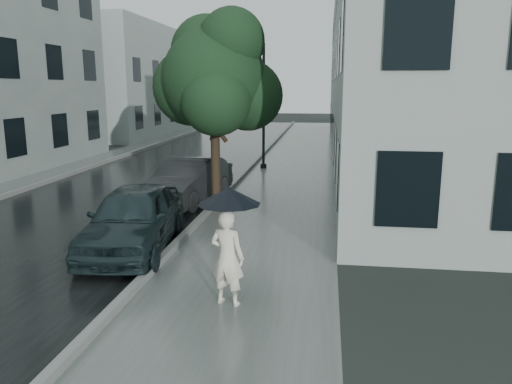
# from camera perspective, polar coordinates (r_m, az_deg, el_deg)

# --- Properties ---
(ground) EXTENTS (120.00, 120.00, 0.00)m
(ground) POSITION_cam_1_polar(r_m,az_deg,el_deg) (9.17, -3.42, -10.86)
(ground) COLOR black
(ground) RESTS_ON ground
(sidewalk) EXTENTS (3.50, 60.00, 0.01)m
(sidewalk) POSITION_cam_1_polar(r_m,az_deg,el_deg) (20.64, 3.86, 2.04)
(sidewalk) COLOR slate
(sidewalk) RESTS_ON ground
(kerb_near) EXTENTS (0.15, 60.00, 0.15)m
(kerb_near) POSITION_cam_1_polar(r_m,az_deg,el_deg) (20.83, -1.15, 2.36)
(kerb_near) COLOR slate
(kerb_near) RESTS_ON ground
(asphalt_road) EXTENTS (6.85, 60.00, 0.00)m
(asphalt_road) POSITION_cam_1_polar(r_m,az_deg,el_deg) (21.67, -10.33, 2.34)
(asphalt_road) COLOR black
(asphalt_road) RESTS_ON ground
(kerb_far) EXTENTS (0.15, 60.00, 0.15)m
(kerb_far) POSITION_cam_1_polar(r_m,az_deg,el_deg) (23.00, -18.66, 2.64)
(kerb_far) COLOR slate
(kerb_far) RESTS_ON ground
(sidewalk_far) EXTENTS (1.70, 60.00, 0.01)m
(sidewalk_far) POSITION_cam_1_polar(r_m,az_deg,el_deg) (23.44, -20.67, 2.49)
(sidewalk_far) COLOR #4C5451
(sidewalk_far) RESTS_ON ground
(building_near) EXTENTS (7.02, 36.00, 9.00)m
(building_near) POSITION_cam_1_polar(r_m,az_deg,el_deg) (28.05, 16.19, 13.45)
(building_near) COLOR gray
(building_near) RESTS_ON ground
(building_far_b) EXTENTS (7.02, 18.00, 8.00)m
(building_far_b) POSITION_cam_1_polar(r_m,az_deg,el_deg) (41.29, -14.32, 12.23)
(building_far_b) COLOR gray
(building_far_b) RESTS_ON ground
(pedestrian) EXTENTS (0.67, 0.52, 1.61)m
(pedestrian) POSITION_cam_1_polar(r_m,az_deg,el_deg) (8.24, -3.29, -7.50)
(pedestrian) COLOR silver
(pedestrian) RESTS_ON sidewalk
(umbrella) EXTENTS (1.05, 1.05, 1.10)m
(umbrella) POSITION_cam_1_polar(r_m,az_deg,el_deg) (7.95, -3.11, -0.44)
(umbrella) COLOR black
(umbrella) RESTS_ON ground
(street_tree) EXTENTS (3.82, 3.47, 5.66)m
(street_tree) POSITION_cam_1_polar(r_m,az_deg,el_deg) (14.47, -4.71, 12.90)
(street_tree) COLOR #332619
(street_tree) RESTS_ON ground
(lamp_post) EXTENTS (0.85, 0.35, 5.47)m
(lamp_post) POSITION_cam_1_polar(r_m,az_deg,el_deg) (21.92, 0.50, 10.84)
(lamp_post) COLOR black
(lamp_post) RESTS_ON ground
(car_near) EXTENTS (2.11, 4.33, 1.42)m
(car_near) POSITION_cam_1_polar(r_m,az_deg,el_deg) (11.30, -13.81, -2.92)
(car_near) COLOR #18272A
(car_near) RESTS_ON ground
(car_far) EXTENTS (2.06, 4.31, 1.36)m
(car_far) POSITION_cam_1_polar(r_m,az_deg,el_deg) (15.63, -7.69, 1.30)
(car_far) COLOR black
(car_far) RESTS_ON ground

